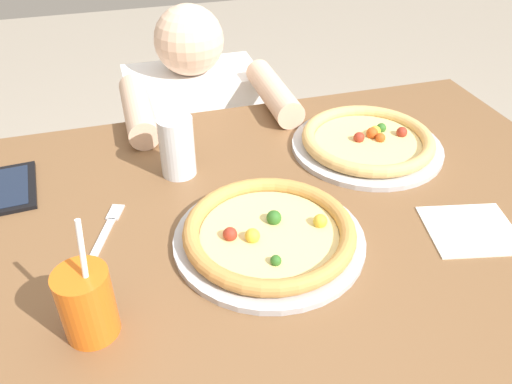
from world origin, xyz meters
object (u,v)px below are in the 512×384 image
Objects in this scene: pizza_far at (367,141)px; water_cup_clear at (177,146)px; pizza_near at (269,234)px; diner_seated at (199,170)px; drink_cup_colored at (87,303)px; fork at (104,236)px.

water_cup_clear reaches higher than pizza_far.
pizza_far is (0.31, 0.24, -0.00)m from pizza_near.
drink_cup_colored is at bearing -109.85° from diner_seated.
drink_cup_colored reaches higher than water_cup_clear.
fork is at bearing -135.00° from water_cup_clear.
pizza_far is 0.67m from diner_seated.
pizza_near is 0.81m from diner_seated.
pizza_near is 2.63× the size of water_cup_clear.
drink_cup_colored is at bearing -150.06° from pizza_far.
fork is (-0.17, -0.17, -0.06)m from water_cup_clear.
water_cup_clear is at bearing 63.19° from drink_cup_colored.
diner_seated reaches higher than drink_cup_colored.
drink_cup_colored is at bearing -116.81° from water_cup_clear.
drink_cup_colored is 0.42m from water_cup_clear.
pizza_far is 1.74× the size of fork.
pizza_far is 0.61m from fork.
pizza_far is at bearing 29.94° from drink_cup_colored.
fork is 0.20× the size of diner_seated.
diner_seated is (0.31, 0.85, -0.38)m from drink_cup_colored.
diner_seated is at bearing 89.98° from pizza_near.
water_cup_clear is 0.66× the size of fork.
pizza_far is 2.63× the size of water_cup_clear.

